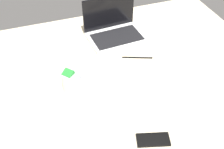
% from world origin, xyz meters
% --- Properties ---
extents(bed_mattress, '(1.80, 1.40, 0.18)m').
position_xyz_m(bed_mattress, '(0.00, 0.00, 0.09)').
color(bed_mattress, beige).
rests_on(bed_mattress, ground).
extents(laptop, '(0.34, 0.25, 0.23)m').
position_xyz_m(laptop, '(0.15, 0.41, 0.22)').
color(laptop, silver).
rests_on(laptop, bed_mattress).
extents(snack_cup, '(0.10, 0.09, 0.13)m').
position_xyz_m(snack_cup, '(-0.20, 0.03, 0.24)').
color(snack_cup, silver).
rests_on(snack_cup, bed_mattress).
extents(cell_phone, '(0.15, 0.10, 0.01)m').
position_xyz_m(cell_phone, '(0.05, -0.38, 0.18)').
color(cell_phone, black).
rests_on(cell_phone, bed_mattress).
extents(charger_cable, '(0.16, 0.07, 0.01)m').
position_xyz_m(charger_cable, '(0.20, 0.16, 0.18)').
color(charger_cable, black).
rests_on(charger_cable, bed_mattress).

